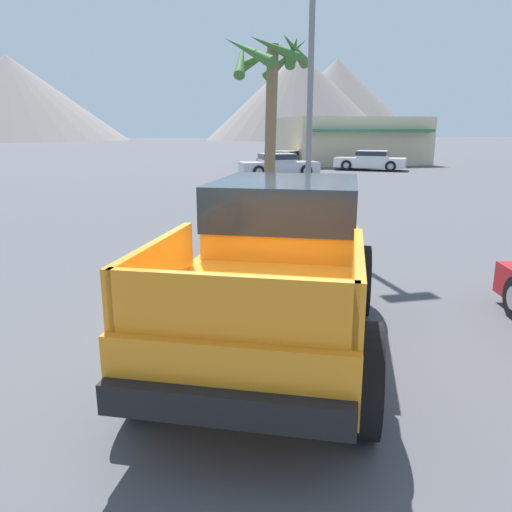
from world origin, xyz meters
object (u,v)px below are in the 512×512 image
at_px(parked_car_tan, 283,159).
at_px(palm_tree_tall, 271,76).
at_px(parked_car_white, 371,160).
at_px(street_lamp_post, 312,20).
at_px(parked_car_silver, 278,165).
at_px(orange_pickup_truck, 280,254).

xyz_separation_m(parked_car_tan, palm_tree_tall, (-5.66, -18.16, 3.63)).
distance_m(parked_car_white, street_lamp_post, 22.12).
relative_size(parked_car_tan, parked_car_silver, 1.03).
distance_m(orange_pickup_truck, parked_car_tan, 29.84).
bearing_deg(orange_pickup_truck, street_lamp_post, 92.04).
height_order(parked_car_white, palm_tree_tall, palm_tree_tall).
relative_size(parked_car_white, street_lamp_post, 0.57).
relative_size(orange_pickup_truck, parked_car_white, 1.12).
xyz_separation_m(street_lamp_post, palm_tree_tall, (0.21, 4.52, -0.77)).
bearing_deg(palm_tree_tall, orange_pickup_truck, -103.81).
bearing_deg(parked_car_tan, parked_car_silver, 114.53).
xyz_separation_m(parked_car_silver, street_lamp_post, (-3.69, -16.10, 4.33)).
xyz_separation_m(orange_pickup_truck, palm_tree_tall, (2.58, 10.51, 3.09)).
distance_m(parked_car_tan, palm_tree_tall, 19.36).
relative_size(parked_car_tan, parked_car_white, 0.95).
height_order(parked_car_white, street_lamp_post, street_lamp_post).
bearing_deg(street_lamp_post, parked_car_silver, 77.10).
relative_size(parked_car_silver, parked_car_white, 0.93).
distance_m(parked_car_silver, parked_car_white, 7.55).
bearing_deg(palm_tree_tall, parked_car_silver, 73.28).
bearing_deg(parked_car_white, orange_pickup_truck, -175.05).
height_order(parked_car_silver, street_lamp_post, street_lamp_post).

